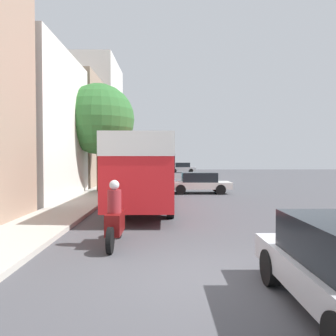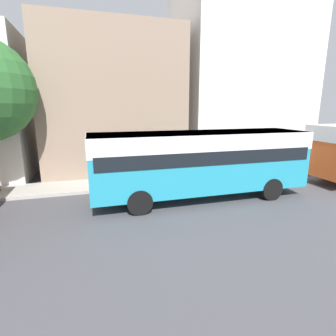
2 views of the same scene
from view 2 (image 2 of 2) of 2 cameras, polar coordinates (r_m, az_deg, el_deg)
The scene contains 4 objects.
building_far_terrace at distance 18.17m, azimuth -12.11°, elevation 13.71°, with size 6.60×8.35×8.73m.
building_end_row at distance 21.18m, azimuth 15.15°, elevation 19.00°, with size 6.55×9.02×12.84m.
bus_following at distance 11.76m, azimuth 7.08°, elevation 2.63°, with size 2.59×9.68×3.01m.
pedestrian_near_curb at distance 17.61m, azimuth 22.45°, elevation 2.00°, with size 0.35×0.35×1.64m.
Camera 2 is at (8.61, 19.78, 4.06)m, focal length 28.00 mm.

